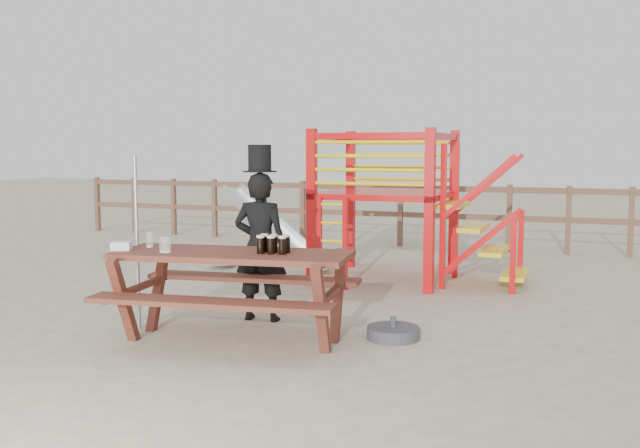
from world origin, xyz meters
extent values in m
plane|color=beige|center=(0.00, 0.00, 0.00)|extent=(60.00, 60.00, 0.00)
cube|color=brown|center=(0.00, 7.00, 1.10)|extent=(15.00, 0.06, 0.10)
cube|color=brown|center=(0.00, 7.00, 0.60)|extent=(15.00, 0.06, 0.10)
cube|color=brown|center=(-7.50, 7.00, 0.60)|extent=(0.09, 0.09, 1.20)
cube|color=brown|center=(-6.50, 7.00, 0.60)|extent=(0.09, 0.09, 1.20)
cube|color=brown|center=(-5.50, 7.00, 0.60)|extent=(0.09, 0.09, 1.20)
cube|color=brown|center=(-4.50, 7.00, 0.60)|extent=(0.09, 0.09, 1.20)
cube|color=brown|center=(-3.50, 7.00, 0.60)|extent=(0.09, 0.09, 1.20)
cube|color=brown|center=(-2.50, 7.00, 0.60)|extent=(0.09, 0.09, 1.20)
cube|color=brown|center=(-1.50, 7.00, 0.60)|extent=(0.09, 0.09, 1.20)
cube|color=brown|center=(-0.50, 7.00, 0.60)|extent=(0.09, 0.09, 1.20)
cube|color=brown|center=(0.50, 7.00, 0.60)|extent=(0.09, 0.09, 1.20)
cube|color=brown|center=(1.50, 7.00, 0.60)|extent=(0.09, 0.09, 1.20)
cube|color=brown|center=(2.50, 7.00, 0.60)|extent=(0.09, 0.09, 1.20)
cube|color=brown|center=(3.50, 7.00, 0.60)|extent=(0.09, 0.09, 1.20)
cube|color=red|center=(-0.60, 2.80, 1.05)|extent=(0.12, 0.12, 2.10)
cube|color=red|center=(1.00, 2.80, 1.05)|extent=(0.12, 0.12, 2.10)
cube|color=red|center=(-0.60, 4.40, 1.05)|extent=(0.12, 0.12, 2.10)
cube|color=red|center=(1.00, 4.40, 1.05)|extent=(0.12, 0.12, 2.10)
cube|color=red|center=(0.20, 3.60, 1.20)|extent=(1.72, 1.72, 0.08)
cube|color=red|center=(0.20, 2.80, 2.00)|extent=(1.60, 0.08, 0.08)
cube|color=red|center=(0.20, 4.40, 2.00)|extent=(1.60, 0.08, 0.08)
cube|color=red|center=(-0.60, 3.60, 2.00)|extent=(0.08, 1.60, 0.08)
cube|color=red|center=(1.00, 3.60, 2.00)|extent=(0.08, 1.60, 0.08)
cylinder|color=yellow|center=(0.20, 2.80, 1.38)|extent=(1.50, 0.05, 0.05)
cylinder|color=yellow|center=(0.20, 4.40, 1.38)|extent=(1.50, 0.05, 0.05)
cylinder|color=yellow|center=(0.20, 2.80, 1.56)|extent=(1.50, 0.05, 0.05)
cylinder|color=yellow|center=(0.20, 4.40, 1.56)|extent=(1.50, 0.05, 0.05)
cylinder|color=yellow|center=(0.20, 2.80, 1.74)|extent=(1.50, 0.05, 0.05)
cylinder|color=yellow|center=(0.20, 4.40, 1.74)|extent=(1.50, 0.05, 0.05)
cylinder|color=yellow|center=(0.20, 2.80, 1.92)|extent=(1.50, 0.05, 0.05)
cylinder|color=yellow|center=(0.20, 4.40, 1.92)|extent=(1.50, 0.05, 0.05)
cube|color=red|center=(-0.43, 2.65, 0.60)|extent=(0.06, 0.06, 1.20)
cube|color=red|center=(-0.07, 2.65, 0.60)|extent=(0.06, 0.06, 1.20)
cylinder|color=yellow|center=(-0.25, 2.65, 0.15)|extent=(0.36, 0.04, 0.04)
cylinder|color=yellow|center=(-0.25, 2.65, 0.39)|extent=(0.36, 0.04, 0.04)
cylinder|color=yellow|center=(-0.25, 2.65, 0.63)|extent=(0.36, 0.04, 0.04)
cylinder|color=yellow|center=(-0.25, 2.65, 0.87)|extent=(0.36, 0.04, 0.04)
cylinder|color=yellow|center=(-0.25, 2.65, 1.11)|extent=(0.36, 0.04, 0.04)
cube|color=yellow|center=(1.15, 3.60, 1.08)|extent=(0.30, 0.90, 0.06)
cube|color=yellow|center=(1.43, 3.60, 0.78)|extent=(0.30, 0.90, 0.06)
cube|color=yellow|center=(1.71, 3.60, 0.48)|extent=(0.30, 0.90, 0.06)
cube|color=yellow|center=(1.99, 3.60, 0.18)|extent=(0.30, 0.90, 0.06)
cube|color=red|center=(1.55, 3.15, 0.60)|extent=(0.95, 0.08, 0.86)
cube|color=red|center=(1.55, 4.05, 0.60)|extent=(0.95, 0.08, 0.86)
cube|color=silver|center=(-1.50, 3.60, 0.62)|extent=(1.53, 0.55, 1.21)
cube|color=silver|center=(-1.50, 3.33, 0.66)|extent=(1.58, 0.04, 1.28)
cube|color=silver|center=(-1.50, 3.87, 0.66)|extent=(1.58, 0.04, 1.28)
cube|color=silver|center=(-2.40, 3.60, 0.10)|extent=(0.35, 0.55, 0.05)
cube|color=brown|center=(-0.23, -0.11, 0.83)|extent=(2.32, 1.15, 0.06)
cube|color=brown|center=(-0.14, -0.71, 0.50)|extent=(2.25, 0.64, 0.04)
cube|color=brown|center=(-0.32, 0.50, 0.50)|extent=(2.25, 0.64, 0.04)
cube|color=brown|center=(-1.16, -0.25, 0.40)|extent=(0.28, 1.33, 0.80)
cube|color=brown|center=(0.71, 0.03, 0.40)|extent=(0.28, 1.33, 0.80)
imported|color=black|center=(-0.36, 0.75, 0.79)|extent=(0.62, 0.45, 1.59)
cube|color=#0C8A18|center=(-0.37, 0.88, 0.98)|extent=(0.07, 0.02, 0.37)
cylinder|color=black|center=(-0.36, 0.75, 1.59)|extent=(0.36, 0.36, 0.01)
cylinder|color=black|center=(-0.36, 0.75, 1.74)|extent=(0.24, 0.24, 0.28)
cube|color=white|center=(-0.37, 0.87, 1.83)|extent=(0.13, 0.02, 0.03)
cylinder|color=#B2B2B7|center=(-1.34, -0.06, 0.89)|extent=(0.04, 0.04, 1.77)
cylinder|color=#3D3D43|center=(1.17, 0.52, 0.06)|extent=(0.51, 0.51, 0.12)
cylinder|color=#3D3D43|center=(1.17, 0.52, 0.17)|extent=(0.06, 0.06, 0.10)
cube|color=white|center=(-1.28, -0.40, 0.90)|extent=(0.22, 0.20, 0.08)
cylinder|color=black|center=(0.07, -0.12, 0.94)|extent=(0.07, 0.07, 0.15)
cylinder|color=beige|center=(0.07, -0.12, 1.02)|extent=(0.07, 0.07, 0.02)
cylinder|color=black|center=(0.17, -0.10, 0.94)|extent=(0.07, 0.07, 0.15)
cylinder|color=beige|center=(0.17, -0.10, 1.02)|extent=(0.07, 0.07, 0.02)
cylinder|color=black|center=(0.28, -0.09, 0.94)|extent=(0.07, 0.07, 0.15)
cylinder|color=beige|center=(0.28, -0.09, 1.02)|extent=(0.07, 0.07, 0.02)
cylinder|color=black|center=(0.06, -0.01, 0.94)|extent=(0.07, 0.07, 0.15)
cylinder|color=beige|center=(0.06, -0.01, 1.02)|extent=(0.07, 0.07, 0.02)
cylinder|color=black|center=(0.16, -0.01, 0.94)|extent=(0.07, 0.07, 0.15)
cylinder|color=beige|center=(0.16, -0.01, 1.02)|extent=(0.07, 0.07, 0.02)
cylinder|color=black|center=(0.27, 0.02, 0.94)|extent=(0.07, 0.07, 0.15)
cylinder|color=beige|center=(0.27, 0.02, 1.02)|extent=(0.07, 0.07, 0.02)
cylinder|color=silver|center=(-0.82, -0.38, 0.94)|extent=(0.07, 0.07, 0.15)
cylinder|color=beige|center=(-0.82, -0.38, 0.87)|extent=(0.06, 0.06, 0.02)
cylinder|color=silver|center=(-1.14, -0.12, 0.94)|extent=(0.07, 0.07, 0.15)
cylinder|color=beige|center=(-1.14, -0.12, 0.87)|extent=(0.06, 0.06, 0.02)
cylinder|color=silver|center=(-0.77, -0.38, 0.94)|extent=(0.07, 0.07, 0.15)
cylinder|color=beige|center=(-0.77, -0.38, 0.87)|extent=(0.06, 0.06, 0.02)
camera|label=1|loc=(2.98, -6.00, 1.83)|focal=40.00mm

